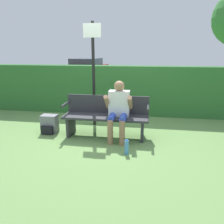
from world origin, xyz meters
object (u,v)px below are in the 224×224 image
(water_bottle, at_px, (127,147))
(park_bench, at_px, (106,116))
(backpack, at_px, (49,124))
(signpost, at_px, (93,67))
(person_seated, at_px, (118,107))
(parked_car, at_px, (87,68))

(water_bottle, bearing_deg, park_bench, 122.26)
(water_bottle, bearing_deg, backpack, 156.39)
(park_bench, distance_m, water_bottle, 1.01)
(park_bench, bearing_deg, backpack, -178.75)
(park_bench, height_order, backpack, park_bench)
(signpost, bearing_deg, park_bench, -57.25)
(park_bench, xyz_separation_m, signpost, (-0.42, 0.65, 0.95))
(water_bottle, xyz_separation_m, signpost, (-0.93, 1.46, 1.26))
(person_seated, bearing_deg, park_bench, 157.77)
(person_seated, relative_size, backpack, 2.98)
(backpack, distance_m, parked_car, 10.41)
(backpack, bearing_deg, signpost, 37.85)
(person_seated, bearing_deg, backpack, 176.91)
(water_bottle, relative_size, parked_car, 0.06)
(parked_car, bearing_deg, person_seated, -155.61)
(signpost, bearing_deg, parked_car, 106.47)
(signpost, relative_size, parked_car, 0.53)
(person_seated, xyz_separation_m, signpost, (-0.69, 0.76, 0.73))
(water_bottle, height_order, parked_car, parked_car)
(backpack, distance_m, signpost, 1.63)
(signpost, bearing_deg, person_seated, -47.71)
(person_seated, relative_size, water_bottle, 4.32)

